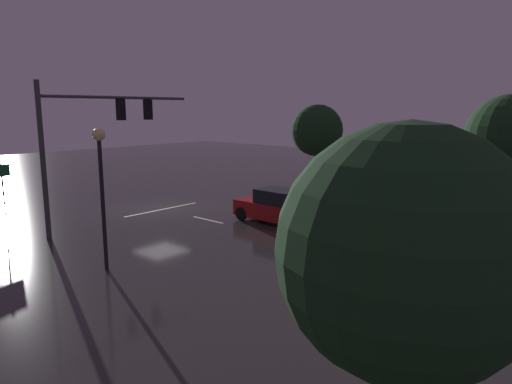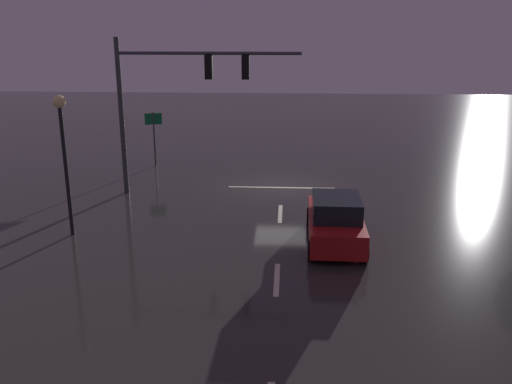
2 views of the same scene
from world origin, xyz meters
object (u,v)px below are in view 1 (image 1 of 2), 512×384
object	(u,v)px
car_approaching	(277,207)
street_lamp_left_kerb	(456,159)
traffic_signal_assembly	(95,128)
tree_left_near	(510,137)
route_sign	(2,180)
street_lamp_right_kerb	(101,172)
tree_left_far	(317,131)
tree_right_near	(404,253)

from	to	relation	value
car_approaching	street_lamp_left_kerb	world-z (taller)	street_lamp_left_kerb
traffic_signal_assembly	tree_left_near	bearing A→B (deg)	140.11
traffic_signal_assembly	route_sign	distance (m)	6.18
route_sign	street_lamp_left_kerb	bearing A→B (deg)	130.54
street_lamp_right_kerb	tree_left_near	distance (m)	20.88
traffic_signal_assembly	tree_left_far	distance (m)	15.76
tree_left_far	route_sign	bearing A→B (deg)	-20.64
car_approaching	route_sign	world-z (taller)	route_sign
car_approaching	tree_left_near	bearing A→B (deg)	140.68
tree_left_far	tree_right_near	bearing A→B (deg)	36.27
car_approaching	route_sign	xyz separation A→B (m)	(8.85, -10.63, 1.31)
tree_left_far	tree_left_near	bearing A→B (deg)	92.96
traffic_signal_assembly	street_lamp_right_kerb	bearing A→B (deg)	61.48
tree_left_near	traffic_signal_assembly	bearing A→B (deg)	-39.89
car_approaching	tree_right_near	xyz separation A→B (m)	(12.06, 11.74, 3.00)
traffic_signal_assembly	tree_right_near	xyz separation A→B (m)	(5.58, 17.32, -0.96)
traffic_signal_assembly	route_sign	xyz separation A→B (m)	(2.38, -5.05, -2.66)
route_sign	tree_right_near	distance (m)	22.66
traffic_signal_assembly	car_approaching	size ratio (longest dim) A/B	1.80
route_sign	tree_left_far	size ratio (longest dim) A/B	0.49
street_lamp_left_kerb	route_sign	xyz separation A→B (m)	(14.72, -17.21, -1.09)
car_approaching	tree_left_far	bearing A→B (deg)	-157.31
street_lamp_left_kerb	tree_left_far	bearing A→B (deg)	-107.61
route_sign	tree_right_near	size ratio (longest dim) A/B	0.53
tree_left_near	tree_right_near	size ratio (longest dim) A/B	1.17
tree_left_far	street_lamp_left_kerb	bearing A→B (deg)	72.39
traffic_signal_assembly	car_approaching	bearing A→B (deg)	139.28
traffic_signal_assembly	street_lamp_left_kerb	size ratio (longest dim) A/B	1.76
tree_right_near	tree_left_far	xyz separation A→B (m)	(-21.23, -15.58, 0.36)
traffic_signal_assembly	street_lamp_left_kerb	world-z (taller)	traffic_signal_assembly
car_approaching	route_sign	bearing A→B (deg)	-50.20
tree_right_near	tree_left_far	world-z (taller)	tree_left_far
street_lamp_left_kerb	route_sign	world-z (taller)	street_lamp_left_kerb
route_sign	car_approaching	bearing A→B (deg)	129.80
street_lamp_right_kerb	tree_left_near	bearing A→B (deg)	156.77
traffic_signal_assembly	street_lamp_left_kerb	distance (m)	17.40
street_lamp_left_kerb	street_lamp_right_kerb	bearing A→B (deg)	-24.02
street_lamp_left_kerb	street_lamp_right_kerb	xyz separation A→B (m)	(15.26, -6.80, 0.31)
traffic_signal_assembly	tree_left_near	xyz separation A→B (m)	(-16.26, 13.59, -0.61)
tree_left_near	tree_left_far	size ratio (longest dim) A/B	1.08
traffic_signal_assembly	tree_left_near	distance (m)	21.20
traffic_signal_assembly	tree_left_far	size ratio (longest dim) A/B	1.33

